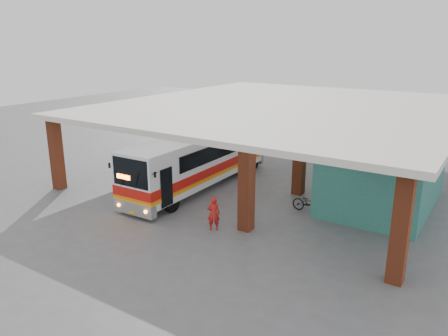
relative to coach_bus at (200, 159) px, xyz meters
name	(u,v)px	position (x,y,z in m)	size (l,w,h in m)	color
ground	(227,199)	(2.55, -0.94, -1.75)	(90.00, 90.00, 0.00)	#515154
brick_columns	(289,147)	(3.98, 4.06, 0.42)	(20.10, 21.60, 4.35)	#943E20
canopy_roof	(288,106)	(3.05, 5.56, 2.75)	(21.00, 23.00, 0.30)	silver
shop_building	(384,177)	(10.05, 3.06, -0.19)	(5.20, 8.20, 3.11)	#286660
coach_bus	(200,159)	(0.00, 0.00, 0.00)	(2.84, 12.16, 3.52)	white
motorcycle	(310,203)	(7.25, -0.30, -1.24)	(0.68, 1.96, 1.03)	black
pedestrian	(213,213)	(4.29, -4.81, -0.92)	(0.60, 0.40, 1.65)	red
red_chair	(350,174)	(7.20, 6.41, -1.38)	(0.44, 0.44, 0.80)	red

